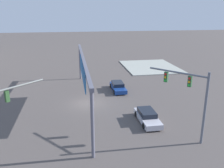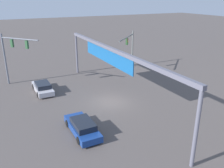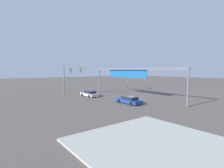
% 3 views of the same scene
% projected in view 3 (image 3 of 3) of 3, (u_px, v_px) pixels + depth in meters
% --- Properties ---
extents(ground_plane, '(213.75, 213.75, 0.00)m').
position_uv_depth(ground_plane, '(130.00, 97.00, 34.68)').
color(ground_plane, '#504946').
extents(sidewalk_corner, '(13.02, 10.55, 0.15)m').
position_uv_depth(sidewalk_corner, '(170.00, 150.00, 11.62)').
color(sidewalk_corner, '#9CA096').
rests_on(sidewalk_corner, ground).
extents(traffic_signal_near_corner, '(4.37, 3.73, 6.48)m').
position_uv_depth(traffic_signal_near_corner, '(70.00, 75.00, 37.07)').
color(traffic_signal_near_corner, slate).
rests_on(traffic_signal_near_corner, ground).
extents(traffic_signal_opposite_side, '(4.92, 5.16, 5.67)m').
position_uv_depth(traffic_signal_opposite_side, '(127.00, 76.00, 47.22)').
color(traffic_signal_opposite_side, slate).
rests_on(traffic_signal_opposite_side, ground).
extents(overhead_sign_gantry, '(23.71, 0.43, 5.86)m').
position_uv_depth(overhead_sign_gantry, '(130.00, 73.00, 35.06)').
color(overhead_sign_gantry, '#5A5A68').
rests_on(overhead_sign_gantry, ground).
extents(sedan_car_approaching, '(4.67, 1.86, 1.21)m').
position_uv_depth(sedan_car_approaching, '(89.00, 94.00, 35.91)').
color(sedan_car_approaching, '#B5B2BD').
rests_on(sedan_car_approaching, ground).
extents(sedan_car_waiting_far, '(4.73, 1.84, 1.21)m').
position_uv_depth(sedan_car_waiting_far, '(129.00, 100.00, 28.23)').
color(sedan_car_waiting_far, navy).
rests_on(sedan_car_waiting_far, ground).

